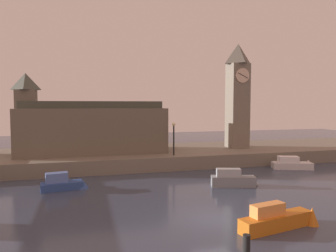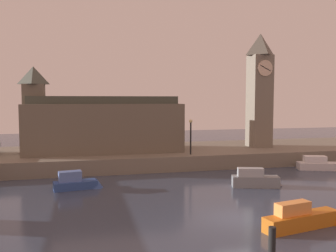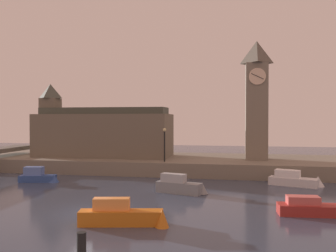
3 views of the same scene
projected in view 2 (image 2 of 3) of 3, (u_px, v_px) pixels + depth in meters
name	position (u px, v px, depth m)	size (l,w,h in m)	color
ground_plane	(238.00, 219.00, 21.08)	(120.00, 120.00, 0.00)	#384256
far_embankment	(164.00, 155.00, 40.42)	(70.00, 12.00, 1.50)	slate
clock_tower	(260.00, 89.00, 41.90)	(2.61, 2.65, 13.24)	slate
parliament_hall	(100.00, 124.00, 38.11)	(16.32, 5.99, 8.93)	#6B6051
streetlamp	(191.00, 132.00, 36.06)	(0.36, 0.36, 3.56)	black
boat_tour_blue	(79.00, 182.00, 28.19)	(4.02, 1.75, 1.50)	#2D4C93
boat_patrol_orange	(306.00, 218.00, 19.51)	(5.28, 1.83, 1.64)	orange
boat_ferry_white	(322.00, 164.00, 35.99)	(5.08, 2.66, 1.54)	silver
boat_cruiser_grey	(258.00, 180.00, 28.74)	(4.39, 2.08, 1.58)	gray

